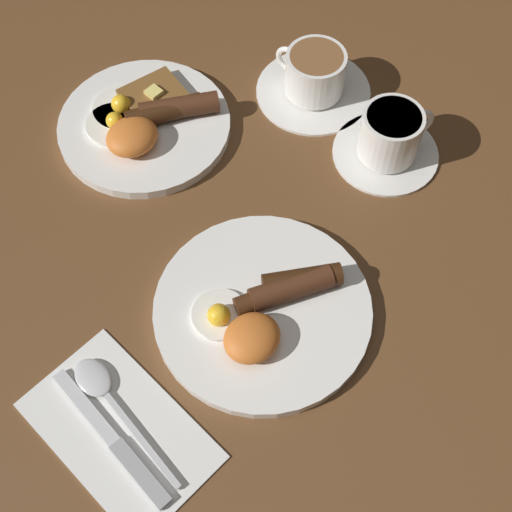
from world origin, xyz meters
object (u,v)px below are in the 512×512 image
Objects in this scene: spoon at (102,389)px; breakfast_plate_far at (145,122)px; knife at (116,444)px; teacup_near at (390,138)px; teacup_far at (314,78)px; breakfast_plate_near at (264,309)px.

breakfast_plate_far is at bearing -43.49° from spoon.
spoon is at bearing -133.30° from breakfast_plate_far.
breakfast_plate_far reaches higher than knife.
teacup_far is at bearing 89.73° from teacup_near.
knife is (-0.29, -0.34, -0.01)m from breakfast_plate_far.
breakfast_plate_far is 0.45m from knife.
teacup_far is (0.29, 0.23, 0.02)m from breakfast_plate_near.
teacup_near is 0.78× the size of spoon.
breakfast_plate_near is 1.80× the size of teacup_near.
breakfast_plate_far is 0.34m from teacup_near.
teacup_far is 0.57m from knife.
spoon is at bearing -23.14° from knife.
knife is 1.05× the size of spoon.
knife is at bearing -175.92° from breakfast_plate_near.
teacup_far reaches higher than breakfast_plate_far.
teacup_far is 0.89× the size of spoon.
breakfast_plate_near is 0.33m from breakfast_plate_far.
knife is (-0.52, -0.24, -0.02)m from teacup_far.
breakfast_plate_near is 0.23m from knife.
spoon is at bearing 167.71° from breakfast_plate_near.
teacup_far is (0.00, 0.15, -0.00)m from teacup_near.
teacup_near is 0.49m from spoon.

